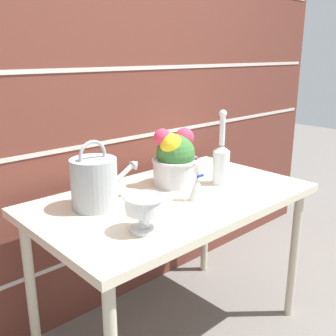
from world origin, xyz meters
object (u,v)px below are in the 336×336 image
object	(u,v)px
watering_can	(95,182)
glass_decanter	(221,161)
figurine_vase	(197,184)
flower_planter	(175,159)
crystal_pedestal_bowl	(144,208)

from	to	relation	value
watering_can	glass_decanter	world-z (taller)	glass_decanter
watering_can	figurine_vase	distance (m)	0.43
figurine_vase	flower_planter	bearing A→B (deg)	70.43
crystal_pedestal_bowl	flower_planter	size ratio (longest dim) A/B	0.53
watering_can	flower_planter	distance (m)	0.44
watering_can	figurine_vase	world-z (taller)	watering_can
watering_can	crystal_pedestal_bowl	bearing A→B (deg)	-89.41
figurine_vase	glass_decanter	bearing A→B (deg)	16.87
flower_planter	figurine_vase	distance (m)	0.24
watering_can	figurine_vase	xyz separation A→B (m)	(0.37, -0.23, -0.04)
flower_planter	glass_decanter	xyz separation A→B (m)	(0.17, -0.14, -0.01)
figurine_vase	crystal_pedestal_bowl	bearing A→B (deg)	-167.05
watering_can	glass_decanter	xyz separation A→B (m)	(0.62, -0.15, 0.01)
crystal_pedestal_bowl	flower_planter	distance (m)	0.53
crystal_pedestal_bowl	flower_planter	bearing A→B (deg)	34.37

